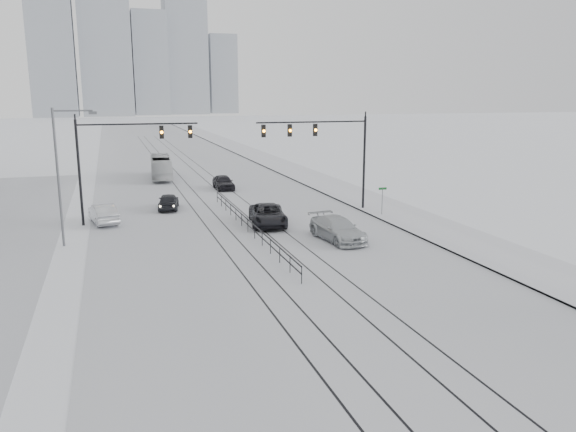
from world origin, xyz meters
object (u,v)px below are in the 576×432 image
object	(u,v)px
sedan_sb_outer	(103,214)
box_truck	(161,167)
sedan_nb_front	(268,215)
sedan_nb_right	(338,229)
sedan_nb_far	(223,182)
sedan_sb_inner	(168,202)

from	to	relation	value
sedan_sb_outer	box_truck	size ratio (longest dim) A/B	0.48
sedan_nb_front	sedan_nb_right	bearing A→B (deg)	-51.42
sedan_nb_right	box_truck	world-z (taller)	box_truck
sedan_nb_right	box_truck	distance (m)	34.26
sedan_sb_outer	sedan_nb_far	xyz separation A→B (m)	(12.00, 12.93, -0.02)
sedan_sb_outer	sedan_nb_right	size ratio (longest dim) A/B	0.85
sedan_nb_front	sedan_nb_far	size ratio (longest dim) A/B	1.29
sedan_sb_inner	sedan_nb_far	bearing A→B (deg)	-117.22
sedan_sb_inner	sedan_nb_right	world-z (taller)	sedan_nb_right
sedan_sb_outer	box_truck	world-z (taller)	box_truck
sedan_nb_right	box_truck	xyz separation A→B (m)	(-8.82, 33.10, 0.56)
sedan_nb_front	box_truck	world-z (taller)	box_truck
sedan_nb_front	sedan_nb_right	world-z (taller)	sedan_nb_right
sedan_sb_outer	sedan_nb_front	xyz separation A→B (m)	(12.00, -4.41, 0.02)
sedan_sb_outer	sedan_nb_front	bearing A→B (deg)	149.05
sedan_sb_outer	sedan_nb_far	distance (m)	17.64
sedan_nb_far	box_truck	bearing A→B (deg)	117.65
sedan_sb_inner	sedan_nb_front	size ratio (longest dim) A/B	0.74
sedan_sb_outer	box_truck	xyz separation A→B (m)	(6.48, 22.74, 0.59)
sedan_nb_front	box_truck	size ratio (longest dim) A/B	0.58
sedan_sb_inner	sedan_nb_front	distance (m)	10.65
sedan_sb_inner	sedan_nb_right	size ratio (longest dim) A/B	0.76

